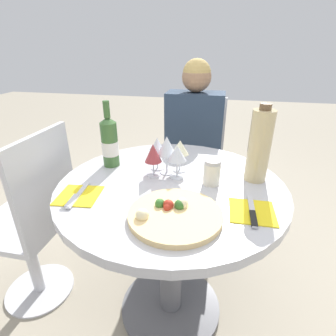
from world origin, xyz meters
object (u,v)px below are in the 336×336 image
(seated_diner, at_px, (192,165))
(tall_carafe, at_px, (259,146))
(dining_table, at_px, (171,219))
(pizza_large, at_px, (174,213))
(chair_empty_side, at_px, (34,226))
(wine_bottle, at_px, (110,142))
(chair_behind_diner, at_px, (194,166))

(seated_diner, height_order, tall_carafe, seated_diner)
(dining_table, height_order, tall_carafe, tall_carafe)
(seated_diner, relative_size, pizza_large, 3.85)
(chair_empty_side, distance_m, tall_carafe, 1.12)
(wine_bottle, bearing_deg, pizza_large, -43.61)
(seated_diner, xyz_separation_m, wine_bottle, (-0.32, -0.56, 0.33))
(seated_diner, bearing_deg, tall_carafe, 120.11)
(dining_table, xyz_separation_m, pizza_large, (0.05, -0.23, 0.20))
(chair_behind_diner, relative_size, pizza_large, 3.02)
(dining_table, xyz_separation_m, seated_diner, (0.01, 0.67, -0.04))
(chair_empty_side, distance_m, pizza_large, 0.82)
(pizza_large, bearing_deg, dining_table, 103.10)
(chair_empty_side, xyz_separation_m, pizza_large, (0.73, -0.18, 0.30))
(dining_table, bearing_deg, chair_empty_side, -176.22)
(seated_diner, height_order, wine_bottle, seated_diner)
(chair_behind_diner, distance_m, pizza_large, 1.09)
(wine_bottle, bearing_deg, tall_carafe, -1.00)
(chair_behind_diner, height_order, seated_diner, seated_diner)
(wine_bottle, bearing_deg, chair_behind_diner, 65.76)
(seated_diner, relative_size, chair_empty_side, 1.28)
(seated_diner, xyz_separation_m, pizza_large, (0.05, -0.90, 0.23))
(dining_table, relative_size, chair_empty_side, 0.99)
(tall_carafe, bearing_deg, dining_table, -162.82)
(pizza_large, height_order, wine_bottle, wine_bottle)
(chair_behind_diner, bearing_deg, chair_empty_side, 51.42)
(pizza_large, bearing_deg, tall_carafe, 49.63)
(chair_behind_diner, relative_size, seated_diner, 0.78)
(chair_empty_side, bearing_deg, seated_diner, -43.83)
(dining_table, bearing_deg, seated_diner, 89.34)
(chair_behind_diner, bearing_deg, dining_table, 89.46)
(pizza_large, xyz_separation_m, tall_carafe, (0.28, 0.33, 0.14))
(chair_behind_diner, height_order, tall_carafe, tall_carafe)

